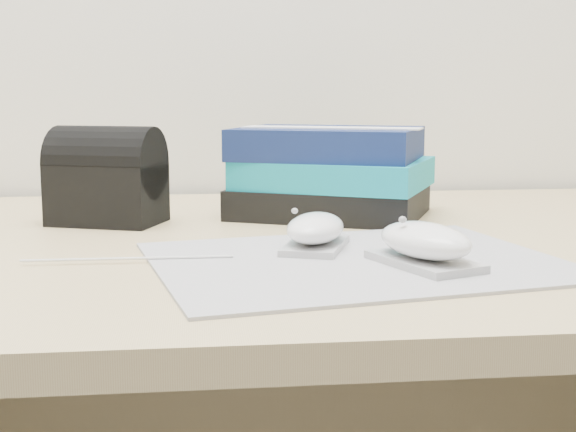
{
  "coord_description": "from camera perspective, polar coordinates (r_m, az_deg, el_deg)",
  "views": [
    {
      "loc": [
        -0.19,
        0.67,
        0.9
      ],
      "look_at": [
        -0.1,
        1.48,
        0.77
      ],
      "focal_mm": 50.0,
      "sensor_mm": 36.0,
      "label": 1
    }
  ],
  "objects": [
    {
      "name": "pouch",
      "position": [
        1.04,
        -12.77,
        2.75
      ],
      "size": [
        0.16,
        0.13,
        0.12
      ],
      "color": "black",
      "rests_on": "desk"
    },
    {
      "name": "mouse_front",
      "position": [
        0.77,
        9.7,
        -1.98
      ],
      "size": [
        0.1,
        0.13,
        0.05
      ],
      "color": "#A7A7A9",
      "rests_on": "mousepad"
    },
    {
      "name": "usb_cable",
      "position": [
        0.8,
        -11.32,
        -2.99
      ],
      "size": [
        0.21,
        0.0,
        0.0
      ],
      "primitive_type": "cylinder",
      "rotation": [
        0.0,
        1.57,
        -0.0
      ],
      "color": "white",
      "rests_on": "mousepad"
    },
    {
      "name": "mousepad",
      "position": [
        0.79,
        4.86,
        -3.22
      ],
      "size": [
        0.44,
        0.37,
        0.0
      ],
      "primitive_type": "cube",
      "rotation": [
        0.0,
        0.0,
        0.19
      ],
      "color": "gray",
      "rests_on": "desk"
    },
    {
      "name": "book_stack",
      "position": [
        1.09,
        3.08,
        3.11
      ],
      "size": [
        0.3,
        0.28,
        0.12
      ],
      "color": "black",
      "rests_on": "desk"
    },
    {
      "name": "mouse_rear",
      "position": [
        0.84,
        1.96,
        -1.08
      ],
      "size": [
        0.09,
        0.12,
        0.04
      ],
      "color": "#ADADAF",
      "rests_on": "mousepad"
    },
    {
      "name": "desk",
      "position": [
        1.07,
        4.22,
        -13.15
      ],
      "size": [
        1.6,
        0.8,
        0.73
      ],
      "color": "tan",
      "rests_on": "ground"
    }
  ]
}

